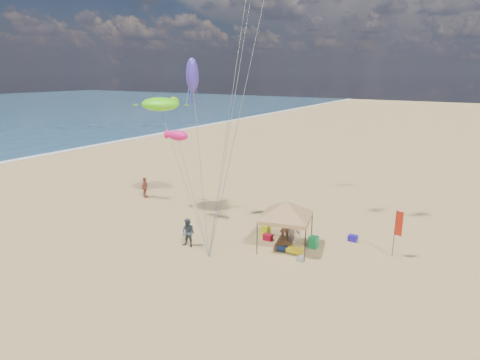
{
  "coord_description": "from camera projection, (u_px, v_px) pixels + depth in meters",
  "views": [
    {
      "loc": [
        11.83,
        -16.18,
        10.06
      ],
      "look_at": [
        0.0,
        3.0,
        4.0
      ],
      "focal_mm": 30.16,
      "sensor_mm": 36.0,
      "label": 1
    }
  ],
  "objects": [
    {
      "name": "ground",
      "position": [
        211.0,
        263.0,
        21.91
      ],
      "size": [
        280.0,
        280.0,
        0.0
      ],
      "primitive_type": "plane",
      "color": "tan",
      "rests_on": "ground"
    },
    {
      "name": "canopy_tent",
      "position": [
        286.0,
        203.0,
        23.08
      ],
      "size": [
        5.31,
        5.31,
        3.38
      ],
      "color": "black",
      "rests_on": "ground"
    },
    {
      "name": "feather_flag",
      "position": [
        398.0,
        226.0,
        22.12
      ],
      "size": [
        0.41,
        0.14,
        2.78
      ],
      "color": "black",
      "rests_on": "ground"
    },
    {
      "name": "cooler_red",
      "position": [
        268.0,
        237.0,
        24.86
      ],
      "size": [
        0.54,
        0.38,
        0.38
      ],
      "primitive_type": "cube",
      "color": "#AA0D29",
      "rests_on": "ground"
    },
    {
      "name": "cooler_blue",
      "position": [
        353.0,
        238.0,
        24.71
      ],
      "size": [
        0.54,
        0.38,
        0.38
      ],
      "primitive_type": "cube",
      "color": "#1F1191",
      "rests_on": "ground"
    },
    {
      "name": "bag_navy",
      "position": [
        282.0,
        249.0,
        23.25
      ],
      "size": [
        0.69,
        0.54,
        0.36
      ],
      "primitive_type": "cylinder",
      "rotation": [
        0.0,
        1.57,
        0.35
      ],
      "color": "#0B1A33",
      "rests_on": "ground"
    },
    {
      "name": "bag_orange",
      "position": [
        275.0,
        223.0,
        27.16
      ],
      "size": [
        0.54,
        0.69,
        0.36
      ],
      "primitive_type": "cylinder",
      "rotation": [
        0.0,
        1.57,
        1.22
      ],
      "color": "orange",
      "rests_on": "ground"
    },
    {
      "name": "chair_green",
      "position": [
        313.0,
        242.0,
        23.77
      ],
      "size": [
        0.5,
        0.5,
        0.7
      ],
      "primitive_type": "cube",
      "color": "#198A44",
      "rests_on": "ground"
    },
    {
      "name": "chair_yellow",
      "position": [
        265.0,
        230.0,
        25.54
      ],
      "size": [
        0.5,
        0.5,
        0.7
      ],
      "primitive_type": "cube",
      "color": "#DDFB1B",
      "rests_on": "ground"
    },
    {
      "name": "crate_grey",
      "position": [
        301.0,
        259.0,
        22.09
      ],
      "size": [
        0.34,
        0.3,
        0.28
      ],
      "primitive_type": "cube",
      "color": "gray",
      "rests_on": "ground"
    },
    {
      "name": "beach_cart",
      "position": [
        295.0,
        250.0,
        23.01
      ],
      "size": [
        0.9,
        0.5,
        0.24
      ],
      "primitive_type": "cube",
      "color": "yellow",
      "rests_on": "ground"
    },
    {
      "name": "person_near_a",
      "position": [
        285.0,
        227.0,
        24.69
      ],
      "size": [
        0.76,
        0.73,
        1.76
      ],
      "primitive_type": "imported",
      "rotation": [
        0.0,
        0.0,
        3.82
      ],
      "color": "#9F745B",
      "rests_on": "ground"
    },
    {
      "name": "person_near_b",
      "position": [
        188.0,
        233.0,
        23.76
      ],
      "size": [
        0.91,
        0.74,
        1.73
      ],
      "primitive_type": "imported",
      "rotation": [
        0.0,
        0.0,
        0.11
      ],
      "color": "#333C46",
      "rests_on": "ground"
    },
    {
      "name": "person_near_c",
      "position": [
        293.0,
        228.0,
        24.43
      ],
      "size": [
        1.33,
        1.04,
        1.81
      ],
      "primitive_type": "imported",
      "rotation": [
        0.0,
        0.0,
        2.79
      ],
      "color": "silver",
      "rests_on": "ground"
    },
    {
      "name": "person_far_a",
      "position": [
        145.0,
        187.0,
        33.15
      ],
      "size": [
        0.73,
        1.1,
        1.73
      ],
      "primitive_type": "imported",
      "rotation": [
        0.0,
        0.0,
        1.9
      ],
      "color": "#9F523D",
      "rests_on": "ground"
    },
    {
      "name": "turtle_kite",
      "position": [
        160.0,
        104.0,
        28.48
      ],
      "size": [
        3.19,
        2.71,
        0.96
      ],
      "primitive_type": "ellipsoid",
      "rotation": [
        0.0,
        0.0,
        0.15
      ],
      "color": "#55FF11",
      "rests_on": "ground"
    },
    {
      "name": "fish_kite",
      "position": [
        178.0,
        135.0,
        26.87
      ],
      "size": [
        1.74,
        1.31,
        0.69
      ],
      "primitive_type": "ellipsoid",
      "rotation": [
        0.0,
        0.0,
        -0.39
      ],
      "color": "#FF1578",
      "rests_on": "ground"
    },
    {
      "name": "squid_kite",
      "position": [
        192.0,
        75.0,
        26.42
      ],
      "size": [
        1.09,
        1.09,
        2.22
      ],
      "primitive_type": "ellipsoid",
      "rotation": [
        0.0,
        0.0,
        0.34
      ],
      "color": "#4634B0",
      "rests_on": "ground"
    }
  ]
}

